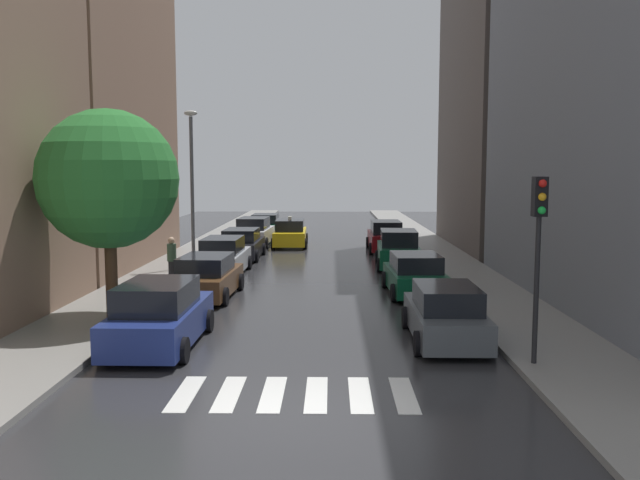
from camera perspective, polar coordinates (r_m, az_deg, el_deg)
name	(u,v)px	position (r m, az deg, el deg)	size (l,w,h in m)	color
ground_plane	(317,254)	(36.20, -0.22, -1.19)	(28.00, 72.00, 0.04)	#2E2E30
sidewalk_left	(200,252)	(36.90, -10.37, -1.01)	(3.00, 72.00, 0.15)	gray
sidewalk_right	(435,252)	(36.64, 10.00, -1.05)	(3.00, 72.00, 0.15)	gray
crosswalk_stripes	(295,394)	(13.87, -2.22, -13.23)	(4.95, 2.20, 0.01)	silver
building_left_mid	(78,62)	(33.45, -20.26, 14.31)	(6.00, 13.22, 19.14)	#8C6B56
building_right_mid	(512,32)	(40.57, 16.31, 16.96)	(6.00, 13.16, 24.77)	#564C47
parked_car_left_nearest	(159,316)	(17.66, -13.79, -6.45)	(2.17, 4.68, 1.74)	navy
parked_car_left_second	(207,277)	(24.00, -9.80, -3.23)	(2.22, 4.53, 1.56)	brown
parked_car_left_third	(223,257)	(29.10, -8.39, -1.48)	(2.07, 4.62, 1.66)	#B2B7BF
parked_car_left_fourth	(242,244)	(34.24, -6.80, -0.39)	(2.14, 4.50, 1.56)	black
parked_car_left_fifth	(254,232)	(40.11, -5.75, 0.67)	(2.28, 4.79, 1.71)	silver
parked_car_left_sixth	(266,226)	(45.27, -4.75, 1.23)	(2.12, 4.55, 1.57)	#0C4C2D
parked_car_right_nearest	(446,315)	(17.95, 10.85, -6.42)	(2.00, 4.34, 1.56)	#474C51
parked_car_right_second	(415,275)	(24.45, 8.25, -3.05)	(2.21, 4.23, 1.54)	#0C4C2D
parked_car_right_third	(398,250)	(31.01, 6.82, -0.89)	(2.22, 4.35, 1.79)	#0C4C2D
parked_car_right_fourth	(386,237)	(37.25, 5.72, 0.26)	(2.02, 4.57, 1.73)	maroon
taxi_midroad	(290,234)	(39.47, -2.61, 0.56)	(2.14, 4.63, 1.81)	yellow
pedestrian_foreground	(172,259)	(26.48, -12.76, -1.59)	(0.36, 0.36, 1.82)	black
street_tree_left	(108,179)	(20.48, -17.93, 5.03)	(4.14, 4.14, 6.25)	#513823
traffic_light_right_corner	(539,228)	(15.63, 18.48, 0.98)	(0.30, 0.42, 4.30)	black
lamp_post_left	(192,178)	(30.33, -11.06, 5.32)	(0.60, 0.28, 7.09)	#595B60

